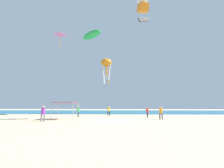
{
  "coord_description": "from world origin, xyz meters",
  "views": [
    {
      "loc": [
        0.5,
        -20.64,
        2.04
      ],
      "look_at": [
        -0.64,
        13.7,
        6.39
      ],
      "focal_mm": 26.28,
      "sensor_mm": 36.0,
      "label": 1
    }
  ],
  "objects_px": {
    "kite_diamond_pink": "(60,35)",
    "kite_octopus_orange": "(106,64)",
    "kite_inflatable_green": "(92,35)",
    "person_leftmost": "(161,112)",
    "person_near_tent": "(78,110)",
    "canopy_tent": "(65,103)",
    "kite_parafoil_black": "(143,20)",
    "kite_box_white": "(143,3)",
    "person_central": "(109,110)",
    "person_rightmost": "(147,111)",
    "person_far_shore": "(43,112)"
  },
  "relations": [
    {
      "from": "person_central",
      "to": "person_far_shore",
      "type": "xyz_separation_m",
      "value": [
        -7.32,
        -11.89,
        0.07
      ]
    },
    {
      "from": "person_near_tent",
      "to": "person_far_shore",
      "type": "relative_size",
      "value": 0.96
    },
    {
      "from": "person_central",
      "to": "person_far_shore",
      "type": "bearing_deg",
      "value": 40.11
    },
    {
      "from": "person_leftmost",
      "to": "kite_octopus_orange",
      "type": "relative_size",
      "value": 0.27
    },
    {
      "from": "person_central",
      "to": "kite_parafoil_black",
      "type": "distance_m",
      "value": 25.3
    },
    {
      "from": "canopy_tent",
      "to": "person_leftmost",
      "type": "height_order",
      "value": "canopy_tent"
    },
    {
      "from": "kite_box_white",
      "to": "kite_parafoil_black",
      "type": "distance_m",
      "value": 14.9
    },
    {
      "from": "kite_box_white",
      "to": "kite_diamond_pink",
      "type": "bearing_deg",
      "value": 131.62
    },
    {
      "from": "canopy_tent",
      "to": "kite_box_white",
      "type": "bearing_deg",
      "value": 11.12
    },
    {
      "from": "canopy_tent",
      "to": "person_leftmost",
      "type": "distance_m",
      "value": 13.56
    },
    {
      "from": "canopy_tent",
      "to": "kite_inflatable_green",
      "type": "relative_size",
      "value": 0.52
    },
    {
      "from": "canopy_tent",
      "to": "kite_parafoil_black",
      "type": "height_order",
      "value": "kite_parafoil_black"
    },
    {
      "from": "kite_inflatable_green",
      "to": "kite_parafoil_black",
      "type": "relative_size",
      "value": 1.86
    },
    {
      "from": "kite_box_white",
      "to": "kite_parafoil_black",
      "type": "bearing_deg",
      "value": 59.07
    },
    {
      "from": "kite_inflatable_green",
      "to": "person_leftmost",
      "type": "bearing_deg",
      "value": 173.07
    },
    {
      "from": "kite_diamond_pink",
      "to": "kite_parafoil_black",
      "type": "bearing_deg",
      "value": -141.27
    },
    {
      "from": "person_rightmost",
      "to": "kite_inflatable_green",
      "type": "height_order",
      "value": "kite_inflatable_green"
    },
    {
      "from": "person_rightmost",
      "to": "kite_box_white",
      "type": "xyz_separation_m",
      "value": [
        -0.5,
        -1.19,
        17.94
      ]
    },
    {
      "from": "person_far_shore",
      "to": "person_rightmost",
      "type": "bearing_deg",
      "value": 8.06
    },
    {
      "from": "person_leftmost",
      "to": "kite_box_white",
      "type": "xyz_separation_m",
      "value": [
        -1.75,
        2.2,
        17.85
      ]
    },
    {
      "from": "person_central",
      "to": "kite_parafoil_black",
      "type": "xyz_separation_m",
      "value": [
        8.39,
        7.89,
        22.53
      ]
    },
    {
      "from": "person_far_shore",
      "to": "kite_diamond_pink",
      "type": "bearing_deg",
      "value": 85.53
    },
    {
      "from": "kite_octopus_orange",
      "to": "person_central",
      "type": "bearing_deg",
      "value": -3.0
    },
    {
      "from": "person_central",
      "to": "kite_inflatable_green",
      "type": "relative_size",
      "value": 0.31
    },
    {
      "from": "kite_inflatable_green",
      "to": "person_central",
      "type": "bearing_deg",
      "value": 173.0
    },
    {
      "from": "person_leftmost",
      "to": "person_central",
      "type": "relative_size",
      "value": 1.0
    },
    {
      "from": "canopy_tent",
      "to": "person_leftmost",
      "type": "relative_size",
      "value": 1.7
    },
    {
      "from": "kite_diamond_pink",
      "to": "kite_octopus_orange",
      "type": "relative_size",
      "value": 0.46
    },
    {
      "from": "person_near_tent",
      "to": "kite_diamond_pink",
      "type": "height_order",
      "value": "kite_diamond_pink"
    },
    {
      "from": "person_central",
      "to": "person_far_shore",
      "type": "height_order",
      "value": "person_far_shore"
    },
    {
      "from": "person_central",
      "to": "kite_diamond_pink",
      "type": "bearing_deg",
      "value": -32.18
    },
    {
      "from": "person_far_shore",
      "to": "kite_octopus_orange",
      "type": "xyz_separation_m",
      "value": [
        6.16,
        21.04,
        11.3
      ]
    },
    {
      "from": "person_leftmost",
      "to": "person_far_shore",
      "type": "xyz_separation_m",
      "value": [
        -15.04,
        -3.63,
        0.07
      ]
    },
    {
      "from": "kite_box_white",
      "to": "person_leftmost",
      "type": "bearing_deg",
      "value": -72.54
    },
    {
      "from": "person_central",
      "to": "kite_inflatable_green",
      "type": "bearing_deg",
      "value": -65.29
    },
    {
      "from": "person_leftmost",
      "to": "canopy_tent",
      "type": "bearing_deg",
      "value": -147.45
    },
    {
      "from": "kite_diamond_pink",
      "to": "person_leftmost",
      "type": "bearing_deg",
      "value": 173.62
    },
    {
      "from": "person_leftmost",
      "to": "kite_diamond_pink",
      "type": "relative_size",
      "value": 0.6
    },
    {
      "from": "person_rightmost",
      "to": "kite_diamond_pink",
      "type": "relative_size",
      "value": 0.55
    },
    {
      "from": "kite_inflatable_green",
      "to": "kite_parafoil_black",
      "type": "bearing_deg",
      "value": -125.45
    },
    {
      "from": "kite_diamond_pink",
      "to": "kite_inflatable_green",
      "type": "relative_size",
      "value": 0.52
    },
    {
      "from": "person_rightmost",
      "to": "kite_octopus_orange",
      "type": "relative_size",
      "value": 0.25
    },
    {
      "from": "person_far_shore",
      "to": "kite_parafoil_black",
      "type": "relative_size",
      "value": 0.61
    },
    {
      "from": "kite_inflatable_green",
      "to": "kite_octopus_orange",
      "type": "bearing_deg",
      "value": -84.56
    },
    {
      "from": "kite_parafoil_black",
      "to": "kite_box_white",
      "type": "bearing_deg",
      "value": 46.61
    },
    {
      "from": "canopy_tent",
      "to": "person_rightmost",
      "type": "relative_size",
      "value": 1.86
    },
    {
      "from": "person_near_tent",
      "to": "canopy_tent",
      "type": "bearing_deg",
      "value": 143.54
    },
    {
      "from": "person_near_tent",
      "to": "kite_inflatable_green",
      "type": "distance_m",
      "value": 19.1
    },
    {
      "from": "kite_parafoil_black",
      "to": "person_central",
      "type": "bearing_deg",
      "value": 9.68
    },
    {
      "from": "person_near_tent",
      "to": "person_rightmost",
      "type": "height_order",
      "value": "person_near_tent"
    }
  ]
}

